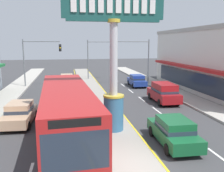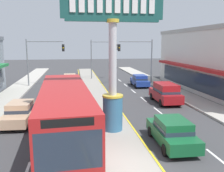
{
  "view_description": "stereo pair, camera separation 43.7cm",
  "coord_description": "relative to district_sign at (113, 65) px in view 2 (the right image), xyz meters",
  "views": [
    {
      "loc": [
        -2.82,
        -9.88,
        5.64
      ],
      "look_at": [
        0.32,
        7.25,
        2.6
      ],
      "focal_mm": 39.1,
      "sensor_mm": 36.0,
      "label": 1
    },
    {
      "loc": [
        -2.39,
        -9.95,
        5.64
      ],
      "look_at": [
        0.32,
        7.25,
        2.6
      ],
      "focal_mm": 39.1,
      "sensor_mm": 36.0,
      "label": 2
    }
  ],
  "objects": [
    {
      "name": "ground_plane",
      "position": [
        -0.0,
        -4.94,
        -4.3
      ],
      "size": [
        160.0,
        160.0,
        0.0
      ],
      "primitive_type": "plane",
      "color": "#3A3A3D"
    },
    {
      "name": "median_strip",
      "position": [
        -0.0,
        13.06,
        -4.23
      ],
      "size": [
        2.59,
        52.0,
        0.14
      ],
      "primitive_type": "cube",
      "color": "gray",
      "rests_on": "ground"
    },
    {
      "name": "lane_markings",
      "position": [
        -0.0,
        11.7,
        -4.3
      ],
      "size": [
        9.33,
        52.0,
        0.01
      ],
      "color": "silver",
      "rests_on": "ground"
    },
    {
      "name": "sidewalk_right",
      "position": [
        9.27,
        11.06,
        -4.21
      ],
      "size": [
        2.74,
        60.0,
        0.18
      ],
      "primitive_type": "cube",
      "color": "#ADA89E",
      "rests_on": "ground"
    },
    {
      "name": "suv_near_left_lane",
      "position": [
        6.24,
        6.93,
        -3.32
      ],
      "size": [
        2.05,
        4.64,
        1.9
      ],
      "color": "maroon",
      "rests_on": "ground"
    },
    {
      "name": "sedan_far_right_lane",
      "position": [
        -2.95,
        18.28,
        -3.52
      ],
      "size": [
        1.88,
        4.32,
        1.53
      ],
      "color": "tan",
      "rests_on": "ground"
    },
    {
      "name": "sidewalk_left",
      "position": [
        -9.27,
        11.06,
        -4.21
      ],
      "size": [
        2.74,
        60.0,
        0.18
      ],
      "primitive_type": "cube",
      "color": "#ADA89E",
      "rests_on": "ground"
    },
    {
      "name": "sedan_kerb_right",
      "position": [
        2.94,
        -2.6,
        -3.52
      ],
      "size": [
        1.95,
        4.36,
        1.53
      ],
      "color": "#14562D",
      "rests_on": "ground"
    },
    {
      "name": "traffic_light_right_side",
      "position": [
        6.53,
        17.62,
        -0.06
      ],
      "size": [
        4.86,
        0.46,
        6.2
      ],
      "color": "slate",
      "rests_on": "ground"
    },
    {
      "name": "traffic_light_left_side",
      "position": [
        -6.53,
        17.96,
        -0.06
      ],
      "size": [
        4.86,
        0.46,
        6.2
      ],
      "color": "slate",
      "rests_on": "ground"
    },
    {
      "name": "bus_near_right_lane",
      "position": [
        -2.94,
        -1.49,
        -2.44
      ],
      "size": [
        3.14,
        11.32,
        3.26
      ],
      "color": "#B21E1E",
      "rests_on": "ground"
    },
    {
      "name": "traffic_light_median_far",
      "position": [
        1.88,
        23.49,
        -0.11
      ],
      "size": [
        4.2,
        0.46,
        6.2
      ],
      "color": "slate",
      "rests_on": "ground"
    },
    {
      "name": "district_sign",
      "position": [
        0.0,
        0.0,
        0.0
      ],
      "size": [
        6.19,
        1.32,
        8.59
      ],
      "color": "#33668C",
      "rests_on": "median_strip"
    },
    {
      "name": "sedan_far_left_oncoming",
      "position": [
        -6.24,
        2.7,
        -3.52
      ],
      "size": [
        2.01,
        4.39,
        1.53
      ],
      "color": "tan",
      "rests_on": "ground"
    },
    {
      "name": "sedan_mid_left_lane",
      "position": [
        6.24,
        16.2,
        -3.52
      ],
      "size": [
        1.96,
        4.36,
        1.53
      ],
      "color": "navy",
      "rests_on": "ground"
    }
  ]
}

